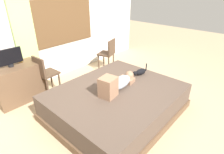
{
  "coord_description": "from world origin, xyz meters",
  "views": [
    {
      "loc": [
        -2.07,
        -1.58,
        2.16
      ],
      "look_at": [
        0.13,
        0.4,
        0.64
      ],
      "focal_mm": 29.42,
      "sensor_mm": 36.0,
      "label": 1
    }
  ],
  "objects_px": {
    "bed": "(117,102)",
    "chair_spare": "(108,52)",
    "person_lying": "(117,83)",
    "cup": "(20,60)",
    "tv_monitor": "(9,58)",
    "desk": "(18,83)",
    "chair_by_desk": "(45,72)",
    "cat": "(140,72)"
  },
  "relations": [
    {
      "from": "tv_monitor",
      "to": "desk",
      "type": "bearing_deg",
      "value": 0.0
    },
    {
      "from": "cat",
      "to": "chair_by_desk",
      "type": "distance_m",
      "value": 1.97
    },
    {
      "from": "cat",
      "to": "chair_spare",
      "type": "bearing_deg",
      "value": 68.41
    },
    {
      "from": "cat",
      "to": "desk",
      "type": "distance_m",
      "value": 2.48
    },
    {
      "from": "tv_monitor",
      "to": "chair_by_desk",
      "type": "xyz_separation_m",
      "value": [
        0.52,
        -0.23,
        -0.41
      ]
    },
    {
      "from": "bed",
      "to": "cat",
      "type": "distance_m",
      "value": 0.83
    },
    {
      "from": "chair_spare",
      "to": "bed",
      "type": "bearing_deg",
      "value": -132.68
    },
    {
      "from": "cat",
      "to": "chair_by_desk",
      "type": "height_order",
      "value": "chair_by_desk"
    },
    {
      "from": "bed",
      "to": "person_lying",
      "type": "bearing_deg",
      "value": 26.45
    },
    {
      "from": "bed",
      "to": "cup",
      "type": "height_order",
      "value": "cup"
    },
    {
      "from": "chair_by_desk",
      "to": "chair_spare",
      "type": "distance_m",
      "value": 1.81
    },
    {
      "from": "bed",
      "to": "desk",
      "type": "xyz_separation_m",
      "value": [
        -0.97,
        1.8,
        0.13
      ]
    },
    {
      "from": "tv_monitor",
      "to": "chair_by_desk",
      "type": "relative_size",
      "value": 0.56
    },
    {
      "from": "bed",
      "to": "cup",
      "type": "bearing_deg",
      "value": 112.29
    },
    {
      "from": "cup",
      "to": "chair_spare",
      "type": "xyz_separation_m",
      "value": [
        2.09,
        -0.47,
        -0.27
      ]
    },
    {
      "from": "desk",
      "to": "bed",
      "type": "bearing_deg",
      "value": -61.63
    },
    {
      "from": "tv_monitor",
      "to": "chair_spare",
      "type": "height_order",
      "value": "tv_monitor"
    },
    {
      "from": "desk",
      "to": "chair_spare",
      "type": "bearing_deg",
      "value": -9.25
    },
    {
      "from": "cat",
      "to": "chair_spare",
      "type": "height_order",
      "value": "chair_spare"
    },
    {
      "from": "cat",
      "to": "desk",
      "type": "relative_size",
      "value": 0.39
    },
    {
      "from": "bed",
      "to": "cup",
      "type": "xyz_separation_m",
      "value": [
        -0.78,
        1.9,
        0.54
      ]
    },
    {
      "from": "tv_monitor",
      "to": "cup",
      "type": "distance_m",
      "value": 0.28
    },
    {
      "from": "person_lying",
      "to": "tv_monitor",
      "type": "xyz_separation_m",
      "value": [
        -1.05,
        1.78,
        0.31
      ]
    },
    {
      "from": "cat",
      "to": "cup",
      "type": "xyz_separation_m",
      "value": [
        -1.54,
        1.86,
        0.22
      ]
    },
    {
      "from": "bed",
      "to": "person_lying",
      "type": "xyz_separation_m",
      "value": [
        0.04,
        0.02,
        0.36
      ]
    },
    {
      "from": "tv_monitor",
      "to": "chair_spare",
      "type": "relative_size",
      "value": 0.56
    },
    {
      "from": "bed",
      "to": "chair_spare",
      "type": "distance_m",
      "value": 1.96
    },
    {
      "from": "cat",
      "to": "tv_monitor",
      "type": "bearing_deg",
      "value": 135.18
    },
    {
      "from": "cup",
      "to": "cat",
      "type": "bearing_deg",
      "value": -50.3
    },
    {
      "from": "desk",
      "to": "person_lying",
      "type": "bearing_deg",
      "value": -60.35
    },
    {
      "from": "person_lying",
      "to": "cup",
      "type": "xyz_separation_m",
      "value": [
        -0.82,
        1.88,
        0.18
      ]
    },
    {
      "from": "chair_by_desk",
      "to": "chair_spare",
      "type": "relative_size",
      "value": 1.0
    },
    {
      "from": "person_lying",
      "to": "chair_spare",
      "type": "distance_m",
      "value": 1.9
    },
    {
      "from": "desk",
      "to": "cup",
      "type": "xyz_separation_m",
      "value": [
        0.19,
        0.1,
        0.41
      ]
    },
    {
      "from": "desk",
      "to": "cat",
      "type": "bearing_deg",
      "value": -45.39
    },
    {
      "from": "cat",
      "to": "chair_spare",
      "type": "xyz_separation_m",
      "value": [
        0.55,
        1.39,
        -0.05
      ]
    },
    {
      "from": "chair_spare",
      "to": "cat",
      "type": "bearing_deg",
      "value": -111.59
    },
    {
      "from": "chair_by_desk",
      "to": "cup",
      "type": "bearing_deg",
      "value": 131.23
    },
    {
      "from": "bed",
      "to": "cup",
      "type": "distance_m",
      "value": 2.12
    },
    {
      "from": "chair_by_desk",
      "to": "desk",
      "type": "bearing_deg",
      "value": 154.18
    },
    {
      "from": "cup",
      "to": "chair_spare",
      "type": "distance_m",
      "value": 2.16
    },
    {
      "from": "chair_spare",
      "to": "person_lying",
      "type": "bearing_deg",
      "value": -132.19
    }
  ]
}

